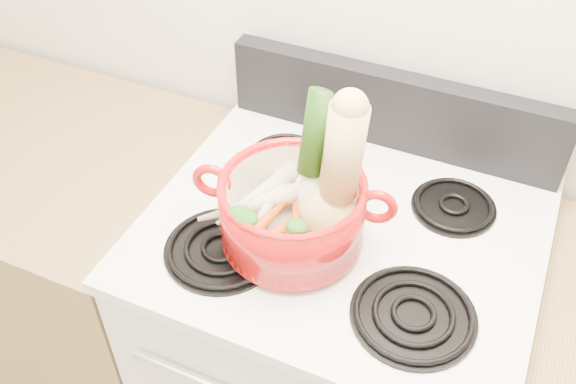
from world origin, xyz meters
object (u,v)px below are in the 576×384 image
at_px(leek, 310,163).
at_px(stove_body, 332,361).
at_px(dutch_oven, 292,211).
at_px(squash, 340,173).

bearing_deg(leek, stove_body, 57.16).
relative_size(stove_body, leek, 3.13).
height_order(stove_body, dutch_oven, dutch_oven).
xyz_separation_m(stove_body, squash, (0.00, -0.06, 0.68)).
distance_m(stove_body, squash, 0.68).
relative_size(stove_body, dutch_oven, 3.37).
distance_m(dutch_oven, squash, 0.13).
xyz_separation_m(dutch_oven, leek, (0.02, 0.02, 0.11)).
bearing_deg(leek, squash, 9.29).
distance_m(stove_body, dutch_oven, 0.59).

